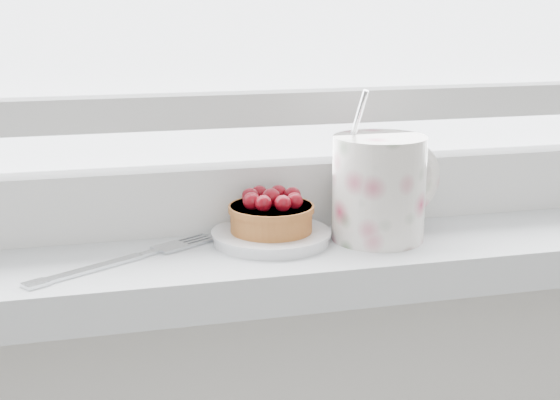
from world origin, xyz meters
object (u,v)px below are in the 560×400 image
object	(u,v)px
raspberry_tart	(271,213)
fork	(125,260)
saucer	(271,236)
floral_mug	(381,185)

from	to	relation	value
raspberry_tart	fork	size ratio (longest dim) A/B	0.46
raspberry_tart	saucer	bearing A→B (deg)	-108.23
saucer	raspberry_tart	xyz separation A→B (m)	(0.00, 0.00, 0.03)
fork	saucer	bearing A→B (deg)	9.31
floral_mug	raspberry_tart	bearing A→B (deg)	172.51
raspberry_tart	floral_mug	bearing A→B (deg)	-7.49
saucer	floral_mug	world-z (taller)	floral_mug
saucer	fork	xyz separation A→B (m)	(-0.15, -0.02, -0.00)
floral_mug	fork	size ratio (longest dim) A/B	0.82
saucer	raspberry_tart	distance (m)	0.03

